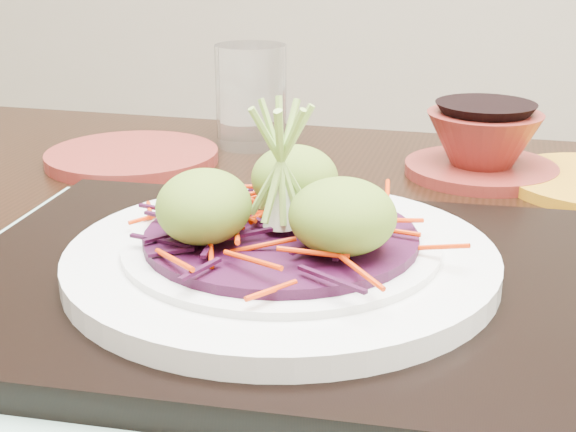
% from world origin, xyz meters
% --- Properties ---
extents(dining_table, '(1.20, 0.84, 0.73)m').
position_xyz_m(dining_table, '(-0.04, -0.03, 0.63)').
color(dining_table, black).
rests_on(dining_table, ground).
extents(placemat, '(0.47, 0.37, 0.00)m').
position_xyz_m(placemat, '(-0.03, -0.11, 0.73)').
color(placemat, '#85AC95').
rests_on(placemat, dining_table).
extents(serving_tray, '(0.41, 0.31, 0.02)m').
position_xyz_m(serving_tray, '(-0.03, -0.11, 0.74)').
color(serving_tray, black).
rests_on(serving_tray, placemat).
extents(white_plate, '(0.27, 0.27, 0.02)m').
position_xyz_m(white_plate, '(-0.03, -0.11, 0.76)').
color(white_plate, silver).
rests_on(white_plate, serving_tray).
extents(cabbage_bed, '(0.17, 0.17, 0.01)m').
position_xyz_m(cabbage_bed, '(-0.03, -0.11, 0.77)').
color(cabbage_bed, '#380B2B').
rests_on(cabbage_bed, white_plate).
extents(carrot_julienne, '(0.20, 0.20, 0.01)m').
position_xyz_m(carrot_julienne, '(-0.03, -0.11, 0.78)').
color(carrot_julienne, red).
rests_on(carrot_julienne, cabbage_bed).
extents(guacamole_scoops, '(0.15, 0.13, 0.05)m').
position_xyz_m(guacamole_scoops, '(-0.03, -0.12, 0.80)').
color(guacamole_scoops, olive).
rests_on(guacamole_scoops, cabbage_bed).
extents(scallion_garnish, '(0.06, 0.06, 0.09)m').
position_xyz_m(scallion_garnish, '(-0.03, -0.11, 0.82)').
color(scallion_garnish, '#86B146').
rests_on(scallion_garnish, cabbage_bed).
extents(terracotta_side_plate, '(0.20, 0.20, 0.01)m').
position_xyz_m(terracotta_side_plate, '(-0.25, 0.17, 0.73)').
color(terracotta_side_plate, maroon).
rests_on(terracotta_side_plate, dining_table).
extents(water_glass, '(0.09, 0.09, 0.11)m').
position_xyz_m(water_glass, '(-0.15, 0.26, 0.78)').
color(water_glass, white).
rests_on(water_glass, dining_table).
extents(terracotta_bowl_set, '(0.18, 0.18, 0.06)m').
position_xyz_m(terracotta_bowl_set, '(0.10, 0.20, 0.76)').
color(terracotta_bowl_set, maroon).
rests_on(terracotta_bowl_set, dining_table).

